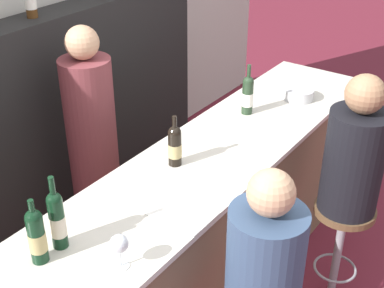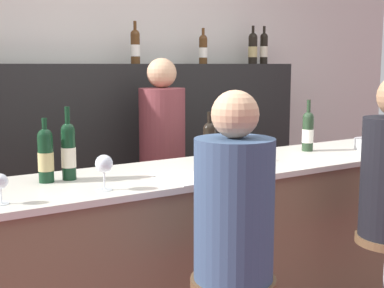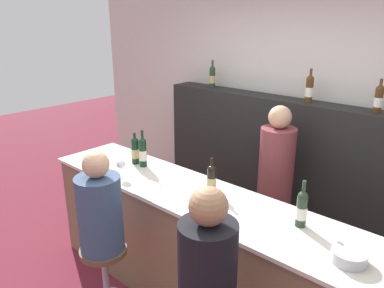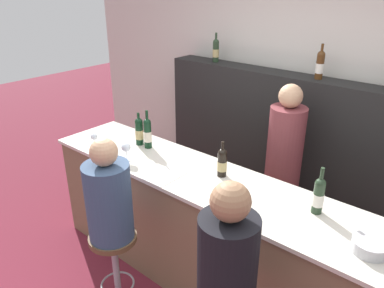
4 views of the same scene
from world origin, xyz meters
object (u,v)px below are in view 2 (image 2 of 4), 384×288
(wine_glass_0, at_px, (0,183))
(wine_glass_1, at_px, (104,165))
(wine_bottle_counter_0, at_px, (46,155))
(bartender, at_px, (163,181))
(wine_bottle_counter_1, at_px, (68,150))
(wine_bottle_backbar_2, at_px, (203,49))
(wine_bottle_backbar_3, at_px, (253,48))
(wine_bottle_counter_3, at_px, (308,131))
(wine_bottle_backbar_1, at_px, (135,46))
(metal_bowl, at_px, (370,144))
(wine_bottle_counter_2, at_px, (209,142))
(guest_seated_left, at_px, (234,200))
(wine_bottle_backbar_4, at_px, (264,48))

(wine_glass_0, relative_size, wine_glass_1, 0.78)
(wine_bottle_counter_0, distance_m, bartender, 1.37)
(wine_bottle_counter_1, distance_m, wine_glass_0, 0.49)
(wine_bottle_backbar_2, height_order, bartender, wine_bottle_backbar_2)
(wine_bottle_counter_0, bearing_deg, wine_bottle_backbar_3, 28.91)
(wine_bottle_counter_3, height_order, wine_bottle_backbar_2, wine_bottle_backbar_2)
(wine_bottle_backbar_2, bearing_deg, wine_bottle_backbar_1, -180.00)
(wine_bottle_counter_1, height_order, metal_bowl, wine_bottle_counter_1)
(wine_bottle_backbar_3, xyz_separation_m, wine_glass_0, (-2.50, -1.52, -0.60))
(wine_bottle_counter_0, distance_m, wine_bottle_backbar_1, 1.73)
(wine_glass_0, bearing_deg, wine_glass_1, -0.00)
(wine_bottle_backbar_1, relative_size, metal_bowl, 1.58)
(wine_bottle_counter_0, height_order, wine_bottle_backbar_1, wine_bottle_backbar_1)
(wine_bottle_counter_0, xyz_separation_m, wine_bottle_backbar_1, (1.09, 1.23, 0.55))
(wine_bottle_counter_1, xyz_separation_m, wine_bottle_counter_2, (0.81, 0.00, -0.02))
(wine_bottle_backbar_3, bearing_deg, wine_bottle_counter_3, -113.83)
(wine_glass_1, distance_m, metal_bowl, 1.91)
(wine_bottle_counter_2, height_order, wine_bottle_backbar_3, wine_bottle_backbar_3)
(wine_bottle_counter_2, bearing_deg, guest_seated_left, -118.05)
(wine_bottle_backbar_4, bearing_deg, wine_bottle_backbar_2, 180.00)
(wine_bottle_counter_2, bearing_deg, wine_bottle_backbar_3, 43.37)
(wine_bottle_counter_2, xyz_separation_m, wine_bottle_backbar_1, (0.17, 1.23, 0.56))
(wine_bottle_counter_3, bearing_deg, wine_bottle_backbar_2, 88.80)
(wine_bottle_backbar_1, bearing_deg, metal_bowl, -55.32)
(wine_bottle_backbar_3, xyz_separation_m, guest_seated_left, (-1.71, -1.99, -0.67))
(wine_bottle_backbar_2, bearing_deg, wine_glass_0, -142.44)
(wine_bottle_backbar_2, height_order, metal_bowl, wine_bottle_backbar_2)
(wine_bottle_counter_1, relative_size, wine_bottle_backbar_1, 1.11)
(wine_bottle_backbar_3, height_order, wine_bottle_backbar_4, wine_bottle_backbar_4)
(wine_glass_1, distance_m, bartender, 1.44)
(wine_glass_1, xyz_separation_m, metal_bowl, (1.90, 0.12, -0.08))
(wine_bottle_counter_3, bearing_deg, bartender, 128.91)
(wine_bottle_counter_0, height_order, wine_glass_1, wine_bottle_counter_0)
(wine_bottle_backbar_2, bearing_deg, bartender, -144.78)
(wine_bottle_backbar_1, bearing_deg, guest_seated_left, -106.16)
(wine_bottle_backbar_4, xyz_separation_m, guest_seated_left, (-1.83, -1.99, -0.68))
(wine_bottle_counter_1, distance_m, guest_seated_left, 0.88)
(wine_bottle_counter_1, xyz_separation_m, metal_bowl, (1.95, -0.18, -0.11))
(wine_bottle_counter_2, bearing_deg, metal_bowl, -8.76)
(wine_glass_0, bearing_deg, guest_seated_left, -30.74)
(wine_bottle_counter_0, distance_m, wine_bottle_backbar_4, 2.71)
(wine_bottle_counter_1, bearing_deg, metal_bowl, -5.14)
(wine_bottle_counter_2, relative_size, wine_glass_0, 2.32)
(wine_bottle_backbar_2, height_order, wine_bottle_backbar_3, wine_bottle_backbar_3)
(wine_bottle_counter_3, distance_m, metal_bowl, 0.43)
(wine_bottle_backbar_1, height_order, wine_bottle_backbar_2, wine_bottle_backbar_1)
(wine_bottle_counter_1, relative_size, wine_bottle_backbar_3, 1.08)
(wine_bottle_counter_2, height_order, wine_glass_0, wine_bottle_counter_2)
(wine_bottle_backbar_2, distance_m, wine_bottle_backbar_4, 0.64)
(wine_bottle_counter_1, relative_size, wine_glass_1, 2.21)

